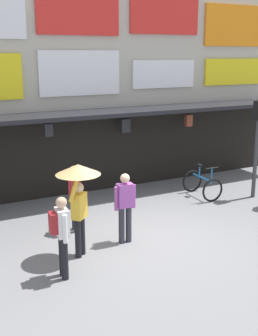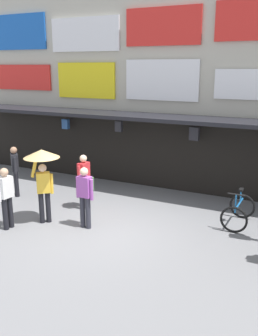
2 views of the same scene
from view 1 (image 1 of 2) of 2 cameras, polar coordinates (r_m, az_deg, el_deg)
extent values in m
plane|color=slate|center=(10.82, 1.81, -8.87)|extent=(80.00, 80.00, 0.00)
cube|color=#B2AD9E|center=(14.12, -7.38, 13.24)|extent=(18.00, 1.20, 8.00)
cube|color=black|center=(13.02, -5.20, 7.01)|extent=(15.30, 1.40, 0.12)
cube|color=red|center=(13.56, -6.59, 19.32)|extent=(2.56, 0.08, 1.18)
cube|color=red|center=(14.88, 4.72, 19.20)|extent=(2.52, 0.08, 1.16)
cube|color=orange|center=(16.60, 13.83, 17.58)|extent=(2.69, 0.08, 1.39)
cube|color=white|center=(13.52, -6.38, 12.21)|extent=(2.57, 0.08, 1.33)
cube|color=white|center=(14.84, 4.57, 12.14)|extent=(2.34, 0.08, 0.91)
cube|color=yellow|center=(16.58, 13.49, 12.12)|extent=(2.53, 0.08, 0.92)
cylinder|color=black|center=(12.61, -10.53, 5.99)|extent=(0.02, 0.02, 0.13)
cube|color=#232328|center=(12.64, -10.48, 4.88)|extent=(0.24, 0.14, 0.36)
cylinder|color=black|center=(13.83, -0.54, 6.83)|extent=(0.02, 0.02, 0.20)
cube|color=#232328|center=(13.87, -0.54, 5.55)|extent=(0.30, 0.18, 0.42)
cylinder|color=black|center=(15.00, 7.81, 7.29)|extent=(0.02, 0.02, 0.21)
cube|color=brown|center=(15.04, 7.77, 6.15)|extent=(0.24, 0.14, 0.39)
cube|color=black|center=(13.88, -6.13, 1.79)|extent=(15.30, 0.04, 2.50)
cylinder|color=#38383D|center=(13.80, 16.29, 2.70)|extent=(0.12, 0.12, 3.20)
sphere|color=red|center=(13.69, 16.23, 7.83)|extent=(0.15, 0.15, 0.15)
sphere|color=black|center=(13.72, 16.15, 6.76)|extent=(0.15, 0.15, 0.15)
torus|color=black|center=(13.34, 10.84, -2.88)|extent=(0.72, 0.08, 0.72)
torus|color=black|center=(14.20, 8.23, -1.69)|extent=(0.72, 0.08, 0.72)
cylinder|color=#1E66A8|center=(13.70, 9.54, -1.26)|extent=(0.08, 0.99, 0.05)
cylinder|color=#1E66A8|center=(13.79, 9.18, -0.42)|extent=(0.04, 0.04, 0.35)
cube|color=black|center=(13.74, 9.21, 0.35)|extent=(0.11, 0.20, 0.06)
cylinder|color=#1E66A8|center=(13.29, 10.71, -1.05)|extent=(0.04, 0.04, 0.50)
cylinder|color=black|center=(13.23, 10.76, -0.01)|extent=(0.44, 0.05, 0.04)
cylinder|color=black|center=(8.97, -8.68, -11.13)|extent=(0.14, 0.14, 0.88)
cylinder|color=black|center=(8.82, -8.39, -11.61)|extent=(0.14, 0.14, 0.88)
cube|color=white|center=(8.61, -8.72, -7.05)|extent=(0.25, 0.38, 0.56)
sphere|color=tan|center=(8.46, -8.82, -4.47)|extent=(0.22, 0.22, 0.22)
cylinder|color=white|center=(8.82, -9.05, -6.85)|extent=(0.09, 0.09, 0.56)
cylinder|color=white|center=(8.42, -8.35, -7.89)|extent=(0.09, 0.09, 0.56)
cube|color=maroon|center=(8.57, -9.77, -7.05)|extent=(0.18, 0.29, 0.40)
cylinder|color=#2D2D38|center=(10.99, -6.90, -6.12)|extent=(0.14, 0.14, 0.88)
cylinder|color=#2D2D38|center=(11.16, -7.14, -5.81)|extent=(0.14, 0.14, 0.88)
cube|color=red|center=(10.84, -7.14, -2.40)|extent=(0.25, 0.38, 0.56)
sphere|color=beige|center=(10.73, -7.21, -0.30)|extent=(0.22, 0.22, 0.22)
cylinder|color=red|center=(10.65, -6.83, -2.98)|extent=(0.09, 0.09, 0.56)
cylinder|color=red|center=(11.06, -7.42, -2.33)|extent=(0.09, 0.09, 0.56)
cylinder|color=black|center=(9.80, -6.15, -8.73)|extent=(0.14, 0.14, 0.88)
cylinder|color=black|center=(9.66, -6.65, -9.12)|extent=(0.14, 0.14, 0.88)
cube|color=gold|center=(9.47, -6.52, -4.93)|extent=(0.42, 0.40, 0.56)
sphere|color=beige|center=(9.34, -6.60, -2.56)|extent=(0.22, 0.22, 0.22)
cylinder|color=gold|center=(9.67, -5.90, -4.81)|extent=(0.09, 0.09, 0.56)
cylinder|color=gold|center=(9.16, -7.24, -2.99)|extent=(0.23, 0.09, 0.48)
cylinder|color=#4C3823|center=(9.13, -7.26, -2.36)|extent=(0.02, 0.02, 0.55)
cone|color=#E0B770|center=(9.23, -6.67, -0.18)|extent=(0.96, 0.96, 0.22)
cylinder|color=#2D2D38|center=(10.37, -0.06, -7.31)|extent=(0.14, 0.14, 0.88)
cylinder|color=#2D2D38|center=(10.30, -0.98, -7.47)|extent=(0.14, 0.14, 0.88)
cube|color=#9E4CA8|center=(10.08, -0.52, -3.60)|extent=(0.37, 0.24, 0.56)
sphere|color=beige|center=(9.96, -0.53, -1.36)|extent=(0.22, 0.22, 0.22)
cylinder|color=#9E4CA8|center=(10.19, 0.61, -3.70)|extent=(0.09, 0.09, 0.56)
cylinder|color=#9E4CA8|center=(10.02, -1.68, -4.03)|extent=(0.09, 0.09, 0.56)
cube|color=#477042|center=(10.22, -0.89, -3.23)|extent=(0.29, 0.17, 0.40)
camera|label=2|loc=(9.43, 59.33, 7.03)|focal=39.92mm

